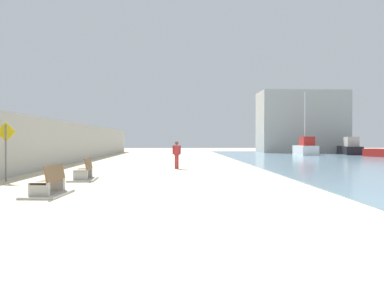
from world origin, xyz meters
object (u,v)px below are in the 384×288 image
Objects in this scene: bench_near at (49,188)px; boat_outer at (306,148)px; person_walking at (177,153)px; pedestrian_sign at (6,144)px; boat_nearest at (350,148)px; bench_far at (84,175)px.

bench_near is 38.54m from boat_outer.
boat_outer reaches higher than person_walking.
boat_outer is at bearing 55.46° from person_walking.
boat_nearest is at bearing 47.79° from pedestrian_sign.
person_walking is at bearing -131.33° from boat_nearest.
boat_nearest is (25.27, 35.83, 0.58)m from bench_near.
boat_outer reaches higher than bench_near.
bench_near is at bearing -89.67° from bench_far.
bench_near is 43.85m from boat_nearest.
bench_near is 5.64m from pedestrian_sign.
bench_near is at bearing -109.20° from person_walking.
bench_far is at bearing 90.33° from bench_near.
person_walking is (4.09, 11.74, 0.77)m from bench_near.
boat_outer is 6.64m from boat_nearest.
person_walking is 0.21× the size of boat_nearest.
boat_nearest is at bearing 54.80° from bench_near.
bench_far is 3.50m from pedestrian_sign.
bench_near is 0.27× the size of boat_nearest.
boat_nearest is (21.19, 24.09, -0.19)m from person_walking.
person_walking is at bearing 70.80° from bench_near.
bench_far is 7.92m from person_walking.
bench_far is at bearing 10.37° from pedestrian_sign.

